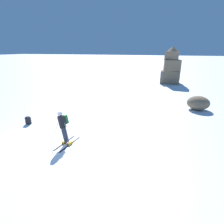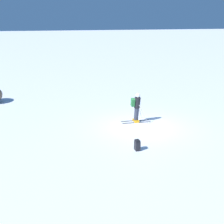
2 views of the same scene
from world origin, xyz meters
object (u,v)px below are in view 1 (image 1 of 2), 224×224
at_px(rock_pillar, 171,68).
at_px(exposed_boulder_0, 198,103).
at_px(skier, 63,126).
at_px(spare_backpack, 28,120).

xyz_separation_m(rock_pillar, exposed_boulder_0, (2.57, -11.66, -1.57)).
bearing_deg(skier, spare_backpack, 164.78).
distance_m(rock_pillar, exposed_boulder_0, 12.05).
xyz_separation_m(skier, spare_backpack, (-3.70, 1.36, -0.76)).
relative_size(skier, spare_backpack, 3.63).
bearing_deg(rock_pillar, exposed_boulder_0, -77.57).
bearing_deg(rock_pillar, spare_backpack, -114.23).
distance_m(rock_pillar, spare_backpack, 20.48).
distance_m(skier, exposed_boulder_0, 11.01).
relative_size(skier, rock_pillar, 0.36).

